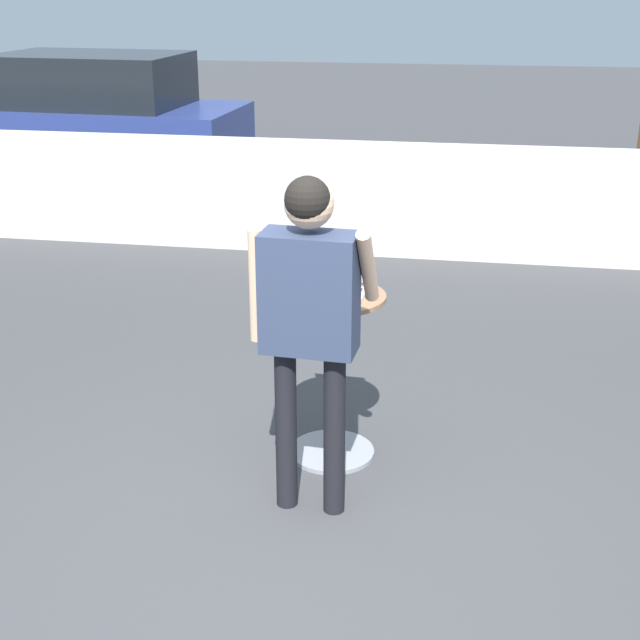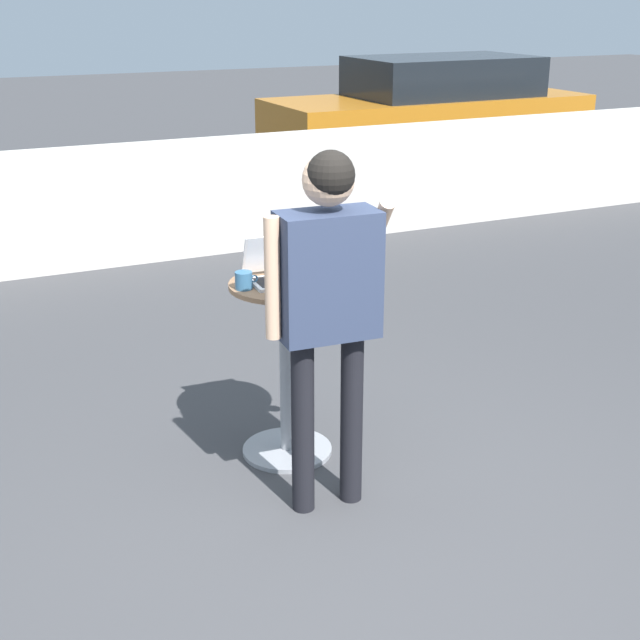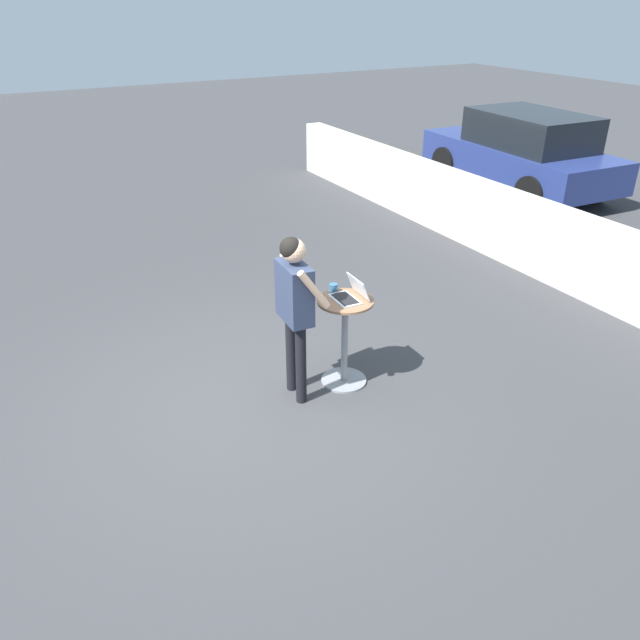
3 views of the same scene
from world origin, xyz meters
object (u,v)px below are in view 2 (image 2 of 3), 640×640
at_px(laptop, 282,270).
at_px(standing_person, 328,286).
at_px(parked_car_further_down, 431,111).
at_px(coffee_mug, 244,280).
at_px(cafe_table, 286,359).

height_order(laptop, standing_person, standing_person).
height_order(laptop, parked_car_further_down, parked_car_further_down).
bearing_deg(coffee_mug, standing_person, -70.05).
distance_m(laptop, coffee_mug, 0.24).
bearing_deg(coffee_mug, laptop, 14.30).
xyz_separation_m(coffee_mug, parked_car_further_down, (5.39, 6.93, -0.24)).
xyz_separation_m(standing_person, parked_car_further_down, (5.19, 7.49, -0.35)).
xyz_separation_m(cafe_table, parked_car_further_down, (5.17, 6.92, 0.23)).
relative_size(laptop, coffee_mug, 3.00).
height_order(laptop, coffee_mug, laptop).
xyz_separation_m(laptop, parked_car_further_down, (5.16, 6.87, -0.25)).
relative_size(cafe_table, parked_car_further_down, 0.21).
bearing_deg(laptop, standing_person, -92.60).
xyz_separation_m(cafe_table, laptop, (0.00, 0.05, 0.48)).
bearing_deg(laptop, coffee_mug, -165.70).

